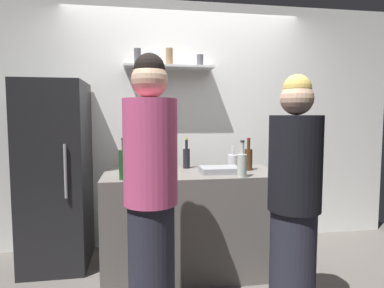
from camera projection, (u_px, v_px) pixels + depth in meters
back_wall_assembly at (184, 124)px, 3.59m from camera, size 4.80×0.32×2.60m
refrigerator at (56, 175)px, 3.03m from camera, size 0.56×0.69×1.70m
counter at (192, 222)px, 2.92m from camera, size 1.53×0.69×0.90m
baking_pan at (220, 170)px, 2.86m from camera, size 0.34×0.24×0.05m
utensil_holder at (233, 161)px, 3.15m from camera, size 0.11×0.11×0.22m
wine_bottle_green_glass at (124, 163)px, 2.55m from camera, size 0.08×0.08×0.32m
wine_bottle_dark_glass at (186, 157)px, 3.10m from camera, size 0.07×0.07×0.29m
wine_bottle_amber_glass at (248, 158)px, 2.99m from camera, size 0.07×0.07×0.30m
wine_bottle_pale_glass at (242, 164)px, 2.65m from camera, size 0.08×0.08×0.30m
water_bottle_plastic at (154, 160)px, 2.86m from camera, size 0.08×0.08×0.25m
person_blonde at (294, 204)px, 2.14m from camera, size 0.34×0.34×1.66m
person_pink_top at (151, 196)px, 2.08m from camera, size 0.34×0.34×1.78m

